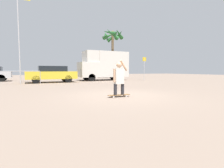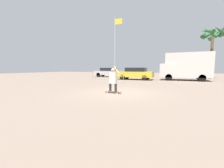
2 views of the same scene
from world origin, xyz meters
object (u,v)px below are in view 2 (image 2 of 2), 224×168
(person_skateboarder, at_px, (113,79))
(parked_car_yellow, at_px, (135,73))
(camper_van, at_px, (186,66))
(palm_tree_near_van, at_px, (213,36))
(skateboard, at_px, (113,92))
(flagpole, at_px, (115,44))
(parked_car_silver, at_px, (108,72))

(person_skateboarder, xyz_separation_m, parked_car_yellow, (-1.45, 10.53, -0.04))
(camper_van, relative_size, palm_tree_near_van, 0.79)
(skateboard, relative_size, flagpole, 0.13)
(person_skateboarder, relative_size, palm_tree_near_van, 0.21)
(palm_tree_near_van, bearing_deg, parked_car_silver, -174.42)
(camper_van, height_order, flagpole, flagpole)
(camper_van, height_order, parked_car_silver, camper_van)
(camper_van, xyz_separation_m, parked_car_yellow, (-5.77, -1.12, -0.91))
(parked_car_silver, height_order, palm_tree_near_van, palm_tree_near_van)
(parked_car_silver, bearing_deg, palm_tree_near_van, 5.58)
(skateboard, height_order, parked_car_yellow, parked_car_yellow)
(person_skateboarder, bearing_deg, flagpole, 111.60)
(parked_car_yellow, relative_size, parked_car_silver, 1.01)
(camper_van, height_order, parked_car_yellow, camper_van)
(parked_car_yellow, distance_m, parked_car_silver, 6.96)
(skateboard, xyz_separation_m, flagpole, (-3.94, 9.94, 4.38))
(parked_car_silver, xyz_separation_m, flagpole, (3.19, -4.60, 3.65))
(palm_tree_near_van, bearing_deg, camper_van, -126.09)
(person_skateboarder, xyz_separation_m, palm_tree_near_van, (7.46, 15.97, 4.83))
(parked_car_silver, bearing_deg, camper_van, -14.21)
(parked_car_yellow, bearing_deg, parked_car_silver, 144.69)
(camper_van, xyz_separation_m, palm_tree_near_van, (3.15, 4.32, 3.96))
(person_skateboarder, bearing_deg, palm_tree_near_van, 64.95)
(skateboard, bearing_deg, palm_tree_near_van, 64.96)
(parked_car_silver, relative_size, flagpole, 0.56)
(camper_van, bearing_deg, flagpole, -168.32)
(parked_car_yellow, distance_m, palm_tree_near_van, 11.53)
(parked_car_yellow, distance_m, flagpole, 4.45)
(flagpole, bearing_deg, parked_car_silver, 124.76)
(camper_van, distance_m, flagpole, 8.86)
(parked_car_yellow, height_order, palm_tree_near_van, palm_tree_near_van)
(person_skateboarder, bearing_deg, parked_car_yellow, 97.87)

